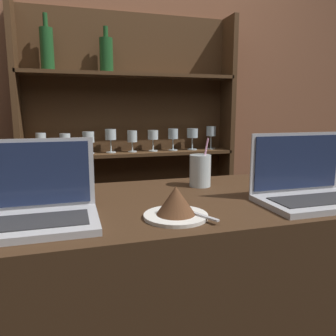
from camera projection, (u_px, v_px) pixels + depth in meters
back_wall at (106, 98)px, 2.01m from camera, size 7.00×0.06×2.70m
back_shelf at (129, 159)px, 2.03m from camera, size 1.28×0.18×1.85m
laptop_near at (28, 206)px, 0.84m from camera, size 0.35×0.22×0.21m
laptop_far at (309, 187)px, 1.04m from camera, size 0.35×0.21×0.22m
cake_plate at (176, 204)px, 0.89m from camera, size 0.18×0.18×0.09m
water_glass at (200, 170)px, 1.25m from camera, size 0.08×0.08×0.19m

